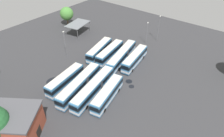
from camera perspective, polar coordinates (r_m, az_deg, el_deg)
ground_plane at (r=55.79m, az=-2.49°, el=-1.53°), size 96.93×96.93×0.00m
bus_row0_slot0 at (r=62.90m, az=-3.57°, el=5.21°), size 12.52×5.09×3.49m
bus_row0_slot1 at (r=61.48m, az=-0.60°, el=4.49°), size 12.60×4.24×3.49m
bus_row0_slot2 at (r=59.95m, az=2.79°, el=3.56°), size 15.93×5.62×3.49m
bus_row0_slot3 at (r=59.00m, az=6.39°, el=2.77°), size 12.76×4.26×3.49m
bus_row1_slot0 at (r=52.06m, az=-12.97°, el=-3.16°), size 12.14×4.09×3.49m
bus_row1_slot1 at (r=50.03m, az=-9.03°, el=-4.44°), size 15.93×5.62×3.49m
bus_row1_slot2 at (r=48.58m, az=-5.14°, el=-5.52°), size 15.94×5.19×3.49m
bus_row1_slot3 at (r=46.90m, az=-1.30°, el=-7.18°), size 12.05×4.84×3.49m
depot_building at (r=44.02m, az=-26.60°, el=-13.82°), size 12.72×13.44×5.84m
maintenance_shelter at (r=76.62m, az=-9.62°, el=12.19°), size 9.60×7.25×3.91m
lamp_post_by_building at (r=69.35m, az=9.77°, el=10.04°), size 0.56×0.28×7.60m
lamp_post_far_corner at (r=62.65m, az=-13.07°, el=7.03°), size 0.56×0.28×8.31m
lamp_post_near_entrance at (r=71.85m, az=12.96°, el=11.17°), size 0.56×0.28×8.91m
tree_north_edge at (r=84.41m, az=-12.60°, el=14.80°), size 5.20×5.20×7.27m
puddle_front_lane at (r=55.29m, az=-16.11°, el=-3.56°), size 3.70×3.70×0.01m
puddle_near_shelter at (r=51.90m, az=5.47°, el=-5.04°), size 1.45×1.45×0.01m
puddle_between_rows at (r=53.39m, az=4.76°, el=-3.63°), size 1.76×1.76×0.01m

